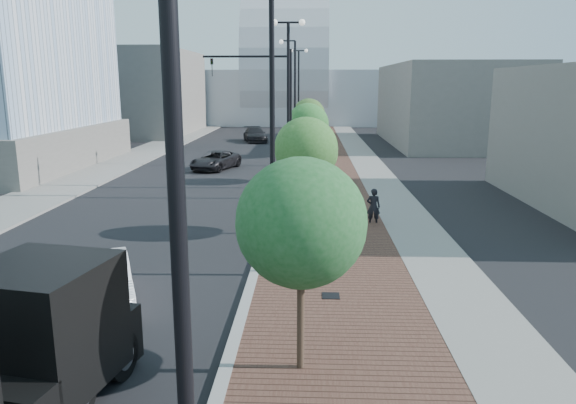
{
  "coord_description": "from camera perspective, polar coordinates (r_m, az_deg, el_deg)",
  "views": [
    {
      "loc": [
        1.77,
        -6.6,
        6.09
      ],
      "look_at": [
        1.0,
        12.0,
        2.0
      ],
      "focal_mm": 33.67,
      "sensor_mm": 36.0,
      "label": 1
    }
  ],
  "objects": [
    {
      "name": "pedestrian",
      "position": [
        23.9,
        9.01,
        -0.51
      ],
      "size": [
        0.63,
        0.45,
        1.64
      ],
      "primitive_type": "imported",
      "rotation": [
        0.0,
        0.0,
        3.05
      ],
      "color": "black",
      "rests_on": "ground"
    },
    {
      "name": "west_sidewalk",
      "position": [
        49.26,
        -15.15,
        4.93
      ],
      "size": [
        4.0,
        140.0,
        0.12
      ],
      "primitive_type": "cube",
      "color": "slate",
      "rests_on": "ground"
    },
    {
      "name": "streetlight_1",
      "position": [
        16.74,
        -2.05,
        6.39
      ],
      "size": [
        1.44,
        0.56,
        9.21
      ],
      "color": "black",
      "rests_on": "ground"
    },
    {
      "name": "convention_center",
      "position": [
        91.68,
        0.02,
        12.34
      ],
      "size": [
        50.0,
        30.0,
        50.0
      ],
      "color": "#AFB3B9",
      "rests_on": "ground"
    },
    {
      "name": "utility_cover_1",
      "position": [
        15.78,
        4.55,
        -9.84
      ],
      "size": [
        0.5,
        0.5,
        0.02
      ],
      "primitive_type": "cube",
      "color": "black",
      "rests_on": "sidewalk"
    },
    {
      "name": "streetlight_2",
      "position": [
        28.65,
        0.03,
        9.85
      ],
      "size": [
        1.72,
        0.56,
        9.28
      ],
      "color": "black",
      "rests_on": "ground"
    },
    {
      "name": "tree_1",
      "position": [
        21.78,
        2.04,
        5.6
      ],
      "size": [
        2.58,
        2.57,
        4.81
      ],
      "color": "#382619",
      "rests_on": "ground"
    },
    {
      "name": "sidewalk",
      "position": [
        47.02,
        4.48,
        4.99
      ],
      "size": [
        7.0,
        140.0,
        0.12
      ],
      "primitive_type": "cube",
      "color": "#4C2D23",
      "rests_on": "ground"
    },
    {
      "name": "streetlight_3",
      "position": [
        40.66,
        0.57,
        9.93
      ],
      "size": [
        1.44,
        0.56,
        9.21
      ],
      "color": "black",
      "rests_on": "ground"
    },
    {
      "name": "white_sedan",
      "position": [
        16.27,
        -18.87,
        -7.78
      ],
      "size": [
        2.92,
        4.28,
        1.34
      ],
      "primitive_type": "imported",
      "rotation": [
        0.0,
        0.0,
        0.41
      ],
      "color": "white",
      "rests_on": "ground"
    },
    {
      "name": "tree_3",
      "position": [
        45.7,
        2.24,
        9.14
      ],
      "size": [
        2.77,
        2.77,
        4.9
      ],
      "color": "#382619",
      "rests_on": "ground"
    },
    {
      "name": "commercial_block_nw",
      "position": [
        70.08,
        -16.03,
        11.03
      ],
      "size": [
        14.0,
        20.0,
        10.0
      ],
      "primitive_type": "cube",
      "color": "slate",
      "rests_on": "ground"
    },
    {
      "name": "concrete_strip",
      "position": [
        47.2,
        7.77,
        4.95
      ],
      "size": [
        2.4,
        140.0,
        0.13
      ],
      "primitive_type": "cube",
      "color": "slate",
      "rests_on": "ground"
    },
    {
      "name": "dark_car_far",
      "position": [
        58.28,
        -3.5,
        7.12
      ],
      "size": [
        3.27,
        5.58,
        1.52
      ],
      "primitive_type": "imported",
      "rotation": [
        0.0,
        0.0,
        0.23
      ],
      "color": "black",
      "rests_on": "ground"
    },
    {
      "name": "dark_car_mid",
      "position": [
        39.53,
        -7.66,
        4.39
      ],
      "size": [
        3.58,
        5.18,
        1.32
      ],
      "primitive_type": "imported",
      "rotation": [
        0.0,
        0.0,
        -0.32
      ],
      "color": "black",
      "rests_on": "ground"
    },
    {
      "name": "utility_cover_2",
      "position": [
        26.29,
        3.68,
        -0.74
      ],
      "size": [
        0.5,
        0.5,
        0.02
      ],
      "primitive_type": "cube",
      "color": "black",
      "rests_on": "sidewalk"
    },
    {
      "name": "tree_2",
      "position": [
        33.72,
        2.18,
        8.19
      ],
      "size": [
        2.61,
        2.6,
        4.94
      ],
      "color": "#382619",
      "rests_on": "ground"
    },
    {
      "name": "streetlight_0",
      "position": [
        4.92,
        -11.51,
        -2.86
      ],
      "size": [
        1.72,
        0.56,
        9.28
      ],
      "color": "black",
      "rests_on": "ground"
    },
    {
      "name": "curb",
      "position": [
        47.02,
        0.2,
        5.04
      ],
      "size": [
        0.3,
        140.0,
        0.14
      ],
      "primitive_type": "cube",
      "color": "gray",
      "rests_on": "ground"
    },
    {
      "name": "streetlight_4",
      "position": [
        52.63,
        1.12,
        11.01
      ],
      "size": [
        1.72,
        0.56,
        9.28
      ],
      "color": "black",
      "rests_on": "ground"
    },
    {
      "name": "commercial_block_ne",
      "position": [
        58.4,
        16.73,
        9.83
      ],
      "size": [
        12.0,
        22.0,
        8.0
      ],
      "primitive_type": "cube",
      "color": "slate",
      "rests_on": "ground"
    },
    {
      "name": "tree_0",
      "position": [
        10.98,
        1.65,
        -2.22
      ],
      "size": [
        2.69,
        2.69,
        4.68
      ],
      "color": "#382619",
      "rests_on": "ground"
    },
    {
      "name": "traffic_mast",
      "position": [
        31.69,
        -1.4,
        10.39
      ],
      "size": [
        5.09,
        0.2,
        8.0
      ],
      "color": "black",
      "rests_on": "ground"
    }
  ]
}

